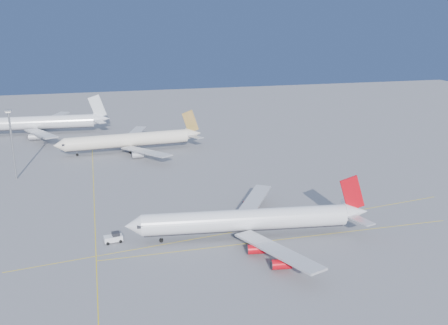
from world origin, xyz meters
The scene contains 7 objects.
ground centered at (0.00, 0.00, 0.00)m, with size 500.00×500.00×0.00m, color slate.
taxiway_lines centered at (-14.71, 6.34, 0.01)m, with size 118.86×140.00×0.02m.
airliner_virgin centered at (-2.94, -10.72, 4.50)m, with size 60.48×53.97×14.92m.
airliner_etihad centered at (-24.68, 78.95, 4.70)m, with size 59.22×54.54×15.45m.
airliner_third centered at (-63.69, 120.83, 5.31)m, with size 65.39×60.24×17.54m.
pushback_tug centered at (-35.69, -5.05, 1.14)m, with size 4.61×3.15×2.45m.
light_mast centered at (-64.94, 53.06, 13.75)m, with size 2.01×2.01×23.30m.
Camera 1 is at (-37.95, -118.22, 52.41)m, focal length 40.00 mm.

